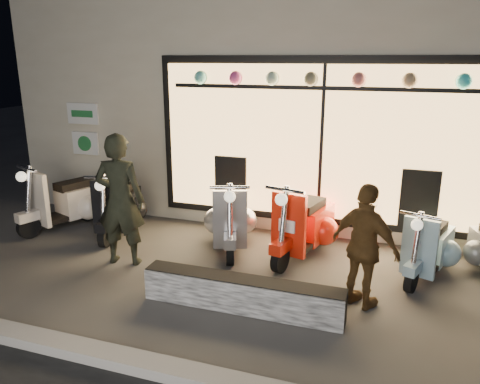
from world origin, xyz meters
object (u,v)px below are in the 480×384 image
object	(u,v)px
scooter_silver	(230,217)
graffiti_barrier	(242,294)
scooter_red	(306,224)
man	(120,200)
woman	(365,247)

from	to	relation	value
scooter_silver	graffiti_barrier	bearing A→B (deg)	-85.94
scooter_red	graffiti_barrier	bearing A→B (deg)	-87.38
scooter_silver	scooter_red	size ratio (longest dim) A/B	0.96
man	scooter_silver	bearing A→B (deg)	-146.55
woman	graffiti_barrier	bearing A→B (deg)	52.14
scooter_red	woman	bearing A→B (deg)	-41.84
scooter_red	scooter_silver	bearing A→B (deg)	-164.05
scooter_red	woman	world-z (taller)	woman
woman	scooter_silver	bearing A→B (deg)	-2.22
scooter_silver	scooter_red	bearing A→B (deg)	-17.41
man	graffiti_barrier	bearing A→B (deg)	150.52
man	woman	distance (m)	3.34
graffiti_barrier	woman	size ratio (longest dim) A/B	1.59
woman	man	bearing A→B (deg)	26.79
graffiti_barrier	scooter_silver	xyz separation A→B (m)	(-0.82, 1.86, 0.24)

